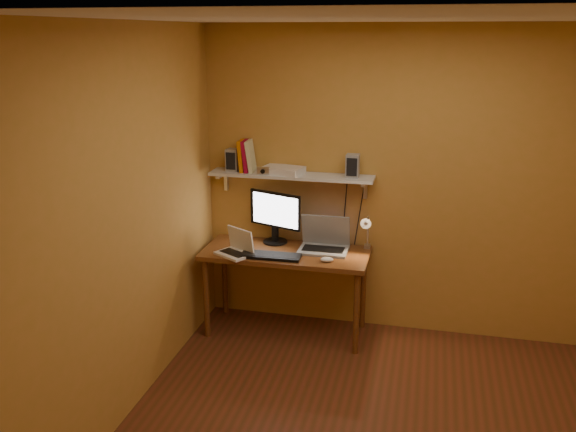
% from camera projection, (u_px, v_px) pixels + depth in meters
% --- Properties ---
extents(room, '(3.44, 3.24, 2.64)m').
position_uv_depth(room, '(387.00, 249.00, 3.59)').
color(room, maroon).
rests_on(room, ground).
extents(desk, '(1.40, 0.60, 0.75)m').
position_uv_depth(desk, '(286.00, 261.00, 5.17)').
color(desk, brown).
rests_on(desk, ground).
extents(wall_shelf, '(1.40, 0.25, 0.21)m').
position_uv_depth(wall_shelf, '(291.00, 176.00, 5.15)').
color(wall_shelf, silver).
rests_on(wall_shelf, room).
extents(monitor, '(0.48, 0.27, 0.45)m').
position_uv_depth(monitor, '(275.00, 215.00, 5.28)').
color(monitor, black).
rests_on(monitor, desk).
extents(laptop, '(0.41, 0.30, 0.30)m').
position_uv_depth(laptop, '(324.00, 241.00, 5.16)').
color(laptop, gray).
rests_on(laptop, desk).
extents(netbook, '(0.35, 0.32, 0.22)m').
position_uv_depth(netbook, '(237.00, 247.00, 5.06)').
color(netbook, silver).
rests_on(netbook, desk).
extents(keyboard, '(0.50, 0.18, 0.03)m').
position_uv_depth(keyboard, '(271.00, 256.00, 5.00)').
color(keyboard, black).
rests_on(keyboard, desk).
extents(mouse, '(0.12, 0.09, 0.04)m').
position_uv_depth(mouse, '(327.00, 259.00, 4.90)').
color(mouse, silver).
rests_on(mouse, desk).
extents(desk_lamp, '(0.09, 0.23, 0.38)m').
position_uv_depth(desk_lamp, '(367.00, 229.00, 5.05)').
color(desk_lamp, silver).
rests_on(desk_lamp, desk).
extents(speaker_left, '(0.11, 0.11, 0.19)m').
position_uv_depth(speaker_left, '(233.00, 160.00, 5.23)').
color(speaker_left, gray).
rests_on(speaker_left, wall_shelf).
extents(speaker_right, '(0.11, 0.11, 0.19)m').
position_uv_depth(speaker_right, '(353.00, 166.00, 5.00)').
color(speaker_right, gray).
rests_on(speaker_right, wall_shelf).
extents(books, '(0.15, 0.19, 0.27)m').
position_uv_depth(books, '(246.00, 156.00, 5.20)').
color(books, '#C0640D').
rests_on(books, wall_shelf).
extents(shelf_camera, '(0.11, 0.05, 0.06)m').
position_uv_depth(shelf_camera, '(263.00, 171.00, 5.11)').
color(shelf_camera, silver).
rests_on(shelf_camera, wall_shelf).
extents(router, '(0.38, 0.29, 0.06)m').
position_uv_depth(router, '(283.00, 170.00, 5.16)').
color(router, silver).
rests_on(router, wall_shelf).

